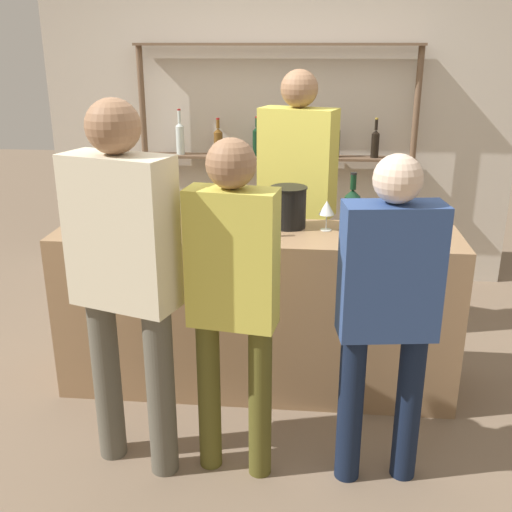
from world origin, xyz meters
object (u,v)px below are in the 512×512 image
Objects in this scene: counter_bottle_1 at (225,214)px; server_behind_counter at (297,187)px; ice_bucket at (288,207)px; customer_right at (388,302)px; counter_bottle_3 at (223,202)px; customer_left at (124,267)px; wine_glass at (327,208)px; counter_bottle_0 at (352,208)px; counter_bottle_2 at (396,202)px; customer_center at (233,287)px.

server_behind_counter is at bearing 67.60° from counter_bottle_1.
ice_bucket is 0.13× the size of server_behind_counter.
counter_bottle_1 reaches higher than ice_bucket.
server_behind_counter is 1.55m from customer_right.
customer_left is (-0.31, -0.87, -0.08)m from counter_bottle_3.
wine_glass is 1.23m from customer_left.
counter_bottle_1 is (-0.68, -0.25, 0.02)m from counter_bottle_0.
counter_bottle_2 is 0.40m from wine_glass.
counter_bottle_1 is at bearing -158.63° from wine_glass.
ice_bucket is at bearing 179.26° from counter_bottle_0.
counter_bottle_1 is 0.23× the size of customer_center.
customer_right is at bearing -82.39° from counter_bottle_0.
counter_bottle_2 is 0.24× the size of customer_right.
customer_left is at bearing -139.60° from counter_bottle_0.
counter_bottle_2 is 0.61m from ice_bucket.
server_behind_counter reaches higher than ice_bucket.
counter_bottle_2 reaches higher than counter_bottle_3.
counter_bottle_3 is (-0.05, 0.24, 0.00)m from counter_bottle_1.
counter_bottle_1 is at bearing 19.51° from customer_center.
counter_bottle_3 is 0.91m from customer_center.
wine_glass is at bearing -11.01° from ice_bucket.
counter_bottle_2 is at bearing 18.16° from counter_bottle_1.
customer_left is (-0.71, -1.49, -0.03)m from server_behind_counter.
counter_bottle_1 is 2.12× the size of wine_glass.
counter_bottle_2 is 1.61× the size of ice_bucket.
customer_center reaches higher than counter_bottle_1.
counter_bottle_0 is 0.86× the size of counter_bottle_2.
counter_bottle_3 is at bearing 100.93° from counter_bottle_1.
customer_left is 1.13× the size of customer_right.
counter_bottle_3 reaches higher than ice_bucket.
counter_bottle_1 is 0.98× the size of counter_bottle_3.
counter_bottle_0 is 1.05m from customer_center.
customer_left is at bearing 97.99° from customer_center.
customer_center is (-0.67, -0.01, 0.05)m from customer_right.
counter_bottle_1 is at bearing -11.44° from customer_left.
customer_left reaches higher than counter_bottle_3.
customer_left reaches higher than counter_bottle_0.
counter_bottle_0 is 0.88× the size of counter_bottle_3.
counter_bottle_1 is 1.03m from customer_right.
counter_bottle_3 reaches higher than counter_bottle_1.
customer_center is at bearing -122.02° from counter_bottle_0.
counter_bottle_3 is 0.37m from ice_bucket.
customer_center reaches higher than ice_bucket.
wine_glass is 0.89m from customer_right.
customer_left is at bearing -136.68° from wine_glass.
server_behind_counter is (-0.33, 0.61, -0.03)m from counter_bottle_0.
counter_bottle_3 is 1.22m from customer_right.
customer_left is (-1.28, -0.94, -0.08)m from counter_bottle_2.
counter_bottle_1 is at bearing -79.07° from counter_bottle_3.
customer_right reaches higher than counter_bottle_1.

